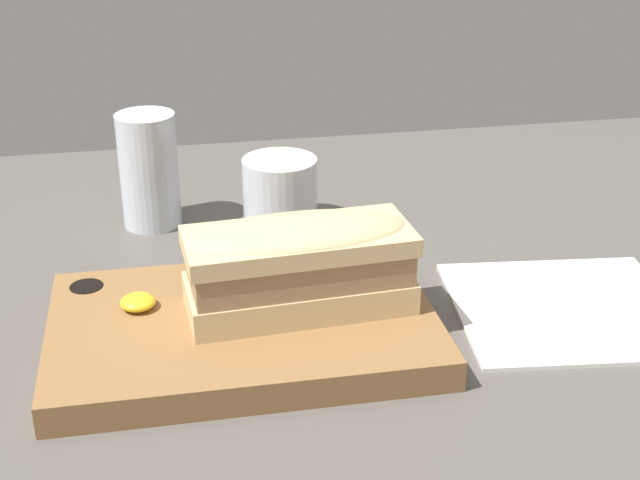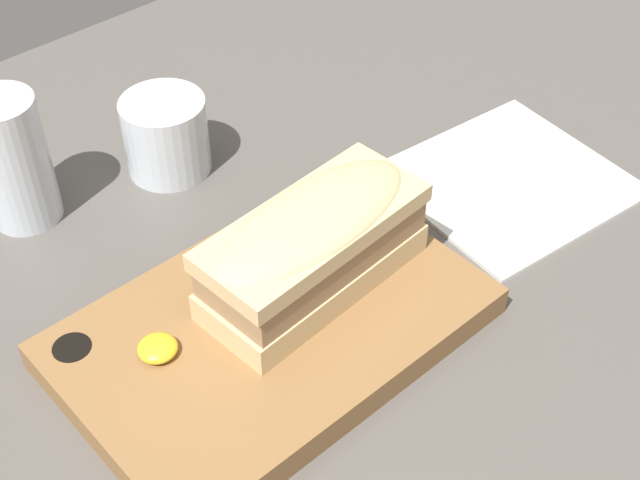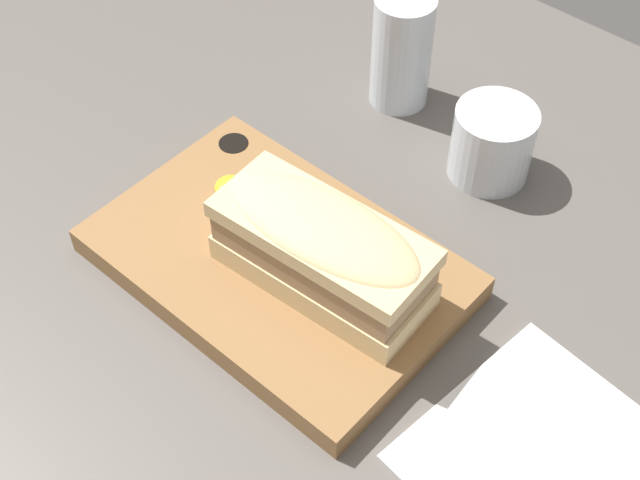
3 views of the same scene
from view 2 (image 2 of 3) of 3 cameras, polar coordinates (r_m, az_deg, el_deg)
name	(u,v)px [view 2 (image 2 of 3)]	position (r cm, az deg, el deg)	size (l,w,h in cm)	color
dining_table	(282,367)	(70.80, -2.45, -8.09)	(160.47, 108.40, 2.00)	#56514C
serving_board	(270,328)	(70.34, -3.21, -5.64)	(32.08, 21.08, 2.70)	olive
sandwich	(313,244)	(68.74, -0.43, -0.25)	(19.30, 9.19, 7.99)	#DBBC84
mustard_dollop	(158,348)	(67.48, -10.35, -6.82)	(3.01, 3.01, 1.20)	gold
water_glass	(15,168)	(82.72, -18.92, 4.37)	(6.31, 6.31, 12.45)	silver
wine_glass	(166,137)	(86.14, -9.81, 6.50)	(8.06, 8.06, 7.60)	silver
napkin	(509,181)	(86.93, 11.98, 3.69)	(21.94, 20.74, 0.40)	white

